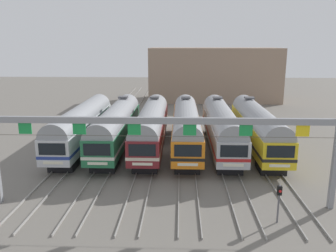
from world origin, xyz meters
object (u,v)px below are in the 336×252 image
Objects in this scene: catenary_gantry at (162,134)px; commuter_train_green at (116,125)px; commuter_train_silver at (82,125)px; commuter_train_orange at (186,125)px; commuter_train_maroon at (151,125)px; commuter_train_yellow at (257,126)px; commuter_train_stainless at (222,126)px; yard_signal_mast at (279,197)px.

commuter_train_green is at bearing 112.94° from catenary_gantry.
commuter_train_orange reaches higher than commuter_train_silver.
commuter_train_maroon is 1.00× the size of commuter_train_orange.
commuter_train_yellow is at bearing 0.01° from commuter_train_silver.
commuter_train_silver is 1.00× the size of commuter_train_yellow.
catenary_gantry reaches higher than commuter_train_maroon.
commuter_train_orange is at bearing 180.00° from commuter_train_stainless.
yard_signal_mast is (7.62, -2.24, -3.49)m from catenary_gantry.
catenary_gantry is at bearing -67.06° from commuter_train_green.
commuter_train_green is 0.74× the size of catenary_gantry.
commuter_train_orange is at bearing 0.00° from commuter_train_green.
catenary_gantry reaches higher than commuter_train_green.
commuter_train_orange is (3.81, 0.00, 0.00)m from commuter_train_maroon.
commuter_train_green is 1.00× the size of commuter_train_yellow.
commuter_train_stainless is at bearing 0.00° from commuter_train_maroon.
commuter_train_silver is 11.43m from commuter_train_orange.
commuter_train_maroon is 18.42m from yard_signal_mast.
commuter_train_yellow is at bearing 0.00° from commuter_train_maroon.
commuter_train_yellow is (7.62, 0.00, 0.00)m from commuter_train_orange.
commuter_train_orange is at bearing 81.97° from catenary_gantry.
commuter_train_yellow reaches higher than yard_signal_mast.
commuter_train_green is 20.65m from yard_signal_mast.
catenary_gantry is (-9.52, -13.50, 2.63)m from commuter_train_yellow.
commuter_train_green is 11.43m from commuter_train_stainless.
commuter_train_silver is 6.93× the size of yard_signal_mast.
commuter_train_green and commuter_train_stainless have the same top height.
commuter_train_silver is 1.00× the size of commuter_train_green.
commuter_train_green is 6.93× the size of yard_signal_mast.
commuter_train_orange is (7.62, 0.00, 0.00)m from commuter_train_green.
yard_signal_mast is (17.14, -15.74, -0.86)m from commuter_train_silver.
commuter_train_orange is 7.62m from commuter_train_yellow.
commuter_train_stainless is 1.00× the size of commuter_train_yellow.
commuter_train_maroon is (7.62, 0.00, 0.00)m from commuter_train_silver.
commuter_train_yellow is (3.81, 0.00, 0.00)m from commuter_train_stainless.
commuter_train_maroon is 0.74× the size of catenary_gantry.
commuter_train_orange is 16.77m from yard_signal_mast.
commuter_train_orange is at bearing 180.00° from commuter_train_yellow.
commuter_train_stainless is (15.24, 0.00, 0.00)m from commuter_train_silver.
catenary_gantry reaches higher than yard_signal_mast.
commuter_train_maroon is at bearing 180.00° from commuter_train_orange.
commuter_train_yellow is at bearing 0.00° from commuter_train_stainless.
commuter_train_maroon and commuter_train_stainless have the same top height.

